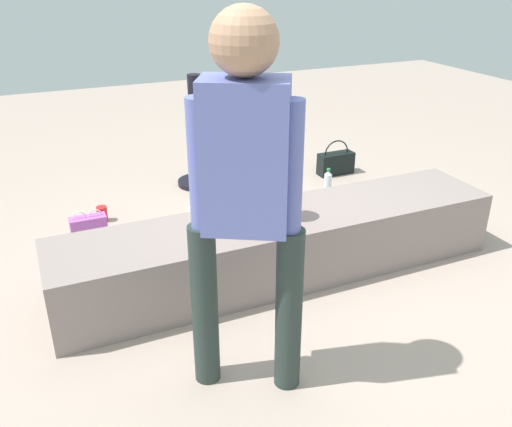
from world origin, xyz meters
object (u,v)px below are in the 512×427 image
(adult_standing, at_px, (245,182))
(cake_box_white, at_px, (217,218))
(gift_bag, at_px, (90,233))
(handbag_brown_canvas, at_px, (254,182))
(handbag_black_leather, at_px, (336,163))
(child_seated, at_px, (265,187))
(party_cup_red, at_px, (102,214))
(cake_plate, at_px, (223,220))
(water_bottle_near_gift, at_px, (328,183))

(adult_standing, relative_size, cake_box_white, 5.23)
(gift_bag, height_order, handbag_brown_canvas, handbag_brown_canvas)
(handbag_black_leather, bearing_deg, adult_standing, -129.65)
(adult_standing, distance_m, gift_bag, 1.87)
(child_seated, bearing_deg, handbag_black_leather, 45.87)
(adult_standing, relative_size, party_cup_red, 14.36)
(cake_plate, relative_size, party_cup_red, 1.95)
(cake_plate, distance_m, party_cup_red, 1.35)
(gift_bag, xyz_separation_m, party_cup_red, (0.14, 0.42, -0.07))
(child_seated, height_order, water_bottle_near_gift, child_seated)
(cake_box_white, relative_size, handbag_black_leather, 0.96)
(adult_standing, xyz_separation_m, party_cup_red, (-0.33, 2.01, -0.94))
(cake_box_white, bearing_deg, party_cup_red, 149.02)
(adult_standing, height_order, cake_box_white, adult_standing)
(child_seated, distance_m, cake_plate, 0.31)
(cake_box_white, bearing_deg, adult_standing, -105.06)
(gift_bag, bearing_deg, adult_standing, -73.31)
(adult_standing, height_order, handbag_brown_canvas, adult_standing)
(handbag_black_leather, bearing_deg, gift_bag, -165.84)
(water_bottle_near_gift, bearing_deg, cake_plate, -143.67)
(cake_plate, relative_size, water_bottle_near_gift, 0.97)
(cake_box_white, xyz_separation_m, handbag_brown_canvas, (0.47, 0.41, 0.06))
(child_seated, xyz_separation_m, cake_plate, (-0.24, 0.06, -0.19))
(water_bottle_near_gift, height_order, party_cup_red, water_bottle_near_gift)
(water_bottle_near_gift, bearing_deg, gift_bag, -174.84)
(party_cup_red, relative_size, handbag_brown_canvas, 0.31)
(cake_plate, bearing_deg, water_bottle_near_gift, 36.33)
(cake_box_white, bearing_deg, water_bottle_near_gift, 11.05)
(child_seated, relative_size, cake_plate, 2.16)
(child_seated, distance_m, party_cup_red, 1.56)
(gift_bag, distance_m, cake_box_white, 0.90)
(handbag_brown_canvas, bearing_deg, gift_bag, -164.53)
(child_seated, distance_m, cake_box_white, 0.96)
(adult_standing, distance_m, water_bottle_near_gift, 2.46)
(gift_bag, bearing_deg, handbag_brown_canvas, 15.47)
(adult_standing, distance_m, handbag_black_leather, 2.94)
(cake_box_white, bearing_deg, cake_plate, -106.61)
(adult_standing, xyz_separation_m, handbag_black_leather, (1.79, 2.16, -0.89))
(adult_standing, distance_m, cake_plate, 1.03)
(party_cup_red, distance_m, handbag_brown_canvas, 1.23)
(child_seated, bearing_deg, cake_box_white, 91.58)
(water_bottle_near_gift, bearing_deg, handbag_black_leather, 51.27)
(adult_standing, bearing_deg, child_seated, 60.19)
(water_bottle_near_gift, bearing_deg, party_cup_red, 172.25)
(child_seated, xyz_separation_m, handbag_brown_canvas, (0.45, 1.20, -0.48))
(cake_plate, bearing_deg, adult_standing, -103.69)
(gift_bag, relative_size, cake_box_white, 0.91)
(water_bottle_near_gift, bearing_deg, child_seated, -136.05)
(child_seated, xyz_separation_m, adult_standing, (-0.44, -0.77, 0.38))
(cake_plate, bearing_deg, handbag_brown_canvas, 58.81)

